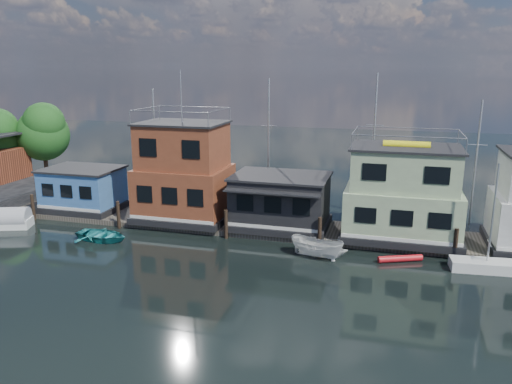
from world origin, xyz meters
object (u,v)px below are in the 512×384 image
(houseboat_red, at_px, (184,174))
(red_kayak, at_px, (400,259))
(houseboat_green, at_px, (403,195))
(dinghy_white, at_px, (332,249))
(dinghy_teal, at_px, (102,235))
(day_sailer, at_px, (487,265))
(houseboat_blue, at_px, (83,189))
(motorboat, at_px, (317,248))
(tarp_runabout, at_px, (2,220))
(houseboat_dark, at_px, (280,201))

(houseboat_red, height_order, red_kayak, houseboat_red)
(houseboat_green, height_order, dinghy_white, houseboat_green)
(houseboat_red, bearing_deg, dinghy_white, -19.46)
(red_kayak, bearing_deg, dinghy_teal, 160.77)
(red_kayak, distance_m, day_sailer, 5.23)
(houseboat_red, xyz_separation_m, houseboat_green, (17.00, 0.00, -0.55))
(houseboat_blue, relative_size, dinghy_teal, 1.59)
(houseboat_red, relative_size, motorboat, 3.10)
(tarp_runabout, xyz_separation_m, red_kayak, (30.54, 1.16, -0.44))
(day_sailer, bearing_deg, houseboat_green, 136.40)
(houseboat_blue, xyz_separation_m, houseboat_green, (26.50, 0.00, 1.34))
(red_kayak, height_order, day_sailer, day_sailer)
(houseboat_blue, bearing_deg, houseboat_red, 0.00)
(houseboat_green, bearing_deg, dinghy_white, -134.58)
(motorboat, bearing_deg, day_sailer, -68.71)
(houseboat_blue, distance_m, red_kayak, 26.93)
(houseboat_red, distance_m, dinghy_white, 13.84)
(houseboat_red, height_order, dinghy_white, houseboat_red)
(dinghy_white, distance_m, motorboat, 1.08)
(houseboat_red, xyz_separation_m, dinghy_teal, (-4.17, -5.75, -3.69))
(houseboat_blue, height_order, dinghy_teal, houseboat_blue)
(houseboat_blue, xyz_separation_m, houseboat_dark, (17.50, -0.02, 0.21))
(houseboat_blue, relative_size, red_kayak, 2.14)
(houseboat_green, relative_size, red_kayak, 2.81)
(houseboat_dark, relative_size, dinghy_white, 3.52)
(tarp_runabout, bearing_deg, dinghy_white, -18.11)
(houseboat_red, xyz_separation_m, day_sailer, (22.27, -4.20, -3.69))
(houseboat_green, relative_size, dinghy_white, 3.99)
(houseboat_blue, bearing_deg, motorboat, -13.06)
(dinghy_teal, height_order, motorboat, motorboat)
(houseboat_green, relative_size, day_sailer, 1.22)
(houseboat_blue, xyz_separation_m, motorboat, (21.15, -4.91, -1.47))
(houseboat_green, bearing_deg, red_kayak, -89.41)
(dinghy_teal, bearing_deg, tarp_runabout, 91.53)
(houseboat_dark, height_order, motorboat, houseboat_dark)
(houseboat_green, xyz_separation_m, dinghy_white, (-4.39, -4.46, -3.00))
(houseboat_green, xyz_separation_m, day_sailer, (5.27, -4.20, -3.14))
(houseboat_blue, relative_size, houseboat_red, 0.54)
(houseboat_dark, height_order, dinghy_teal, houseboat_dark)
(houseboat_dark, xyz_separation_m, red_kayak, (9.04, -4.06, -2.20))
(houseboat_blue, relative_size, houseboat_green, 0.76)
(houseboat_dark, distance_m, day_sailer, 15.00)
(houseboat_red, relative_size, houseboat_green, 1.41)
(red_kayak, height_order, dinghy_teal, dinghy_teal)
(dinghy_teal, bearing_deg, dinghy_white, -80.90)
(dinghy_teal, distance_m, motorboat, 15.84)
(houseboat_blue, height_order, day_sailer, day_sailer)
(houseboat_green, bearing_deg, houseboat_red, -180.00)
(houseboat_dark, xyz_separation_m, day_sailer, (14.27, -4.18, -2.01))
(dinghy_white, distance_m, day_sailer, 9.66)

